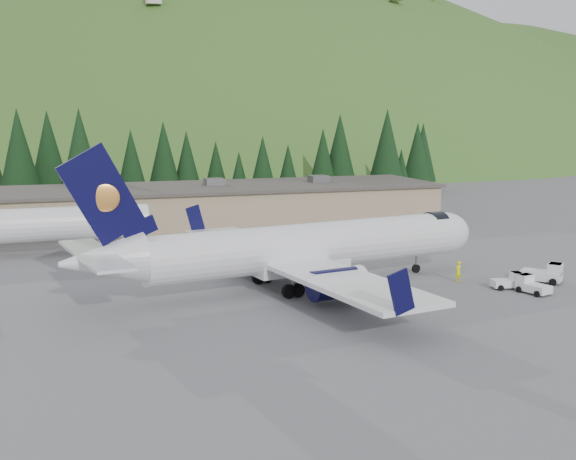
# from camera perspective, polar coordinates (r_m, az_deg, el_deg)

# --- Properties ---
(ground) EXTENTS (600.00, 600.00, 0.00)m
(ground) POSITION_cam_1_polar(r_m,az_deg,el_deg) (62.48, 1.71, -4.46)
(ground) COLOR slate
(airliner) EXTENTS (38.17, 36.00, 12.69)m
(airliner) POSITION_cam_1_polar(r_m,az_deg,el_deg) (61.23, 0.82, -1.51)
(airliner) COLOR white
(airliner) RESTS_ON ground
(second_airliner) EXTENTS (27.50, 11.00, 10.05)m
(second_airliner) POSITION_cam_1_polar(r_m,az_deg,el_deg) (80.04, -20.98, 0.38)
(second_airliner) COLOR white
(second_airliner) RESTS_ON ground
(baggage_tug_a) EXTENTS (2.78, 1.92, 1.39)m
(baggage_tug_a) POSITION_cam_1_polar(r_m,az_deg,el_deg) (64.42, 17.12, -3.89)
(baggage_tug_a) COLOR white
(baggage_tug_a) RESTS_ON ground
(baggage_tug_b) EXTENTS (3.54, 3.64, 1.81)m
(baggage_tug_b) POSITION_cam_1_polar(r_m,az_deg,el_deg) (67.52, 19.66, -3.26)
(baggage_tug_b) COLOR white
(baggage_tug_b) RESTS_ON ground
(baggage_tug_c) EXTENTS (2.21, 3.01, 1.47)m
(baggage_tug_c) POSITION_cam_1_polar(r_m,az_deg,el_deg) (63.33, 18.67, -4.16)
(baggage_tug_c) COLOR white
(baggage_tug_c) RESTS_ON ground
(terminal_building) EXTENTS (71.00, 17.00, 6.10)m
(terminal_building) POSITION_cam_1_polar(r_m,az_deg,el_deg) (97.14, -8.71, 1.93)
(terminal_building) COLOR #9D8B68
(terminal_building) RESTS_ON ground
(ramp_worker) EXTENTS (0.79, 0.67, 1.85)m
(ramp_worker) POSITION_cam_1_polar(r_m,az_deg,el_deg) (65.68, 13.30, -3.21)
(ramp_worker) COLOR #FFFC00
(ramp_worker) RESTS_ON ground
(tree_line) EXTENTS (111.95, 18.72, 14.38)m
(tree_line) POSITION_cam_1_polar(r_m,az_deg,el_deg) (118.66, -10.41, 5.61)
(tree_line) COLOR black
(tree_line) RESTS_ON ground
(hills) EXTENTS (614.00, 330.00, 300.00)m
(hills) POSITION_cam_1_polar(r_m,az_deg,el_deg) (291.45, -2.37, -10.35)
(hills) COLOR #324F1B
(hills) RESTS_ON ground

